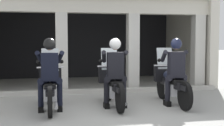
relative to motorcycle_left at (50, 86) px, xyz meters
The scene contains 9 objects.
ground_plane 3.06m from the motorcycle_left, 61.47° to the left, with size 80.00×80.00×0.00m, color #999993.
station_building 4.81m from the motorcycle_left, 72.04° to the left, with size 7.71×4.20×2.97m.
kerb_strip 2.39m from the motorcycle_left, 52.60° to the left, with size 7.21×0.24×0.12m, color #B7B5AD.
motorcycle_left is the anchor object (origin of this frame).
police_officer_left 0.52m from the motorcycle_left, 90.26° to the right, with size 0.63×0.61×1.58m.
motorcycle_center 1.45m from the motorcycle_left, ahead, with size 0.62×2.04×1.35m.
police_officer_center 1.52m from the motorcycle_left, ahead, with size 0.63×0.61×1.58m.
motorcycle_right 2.89m from the motorcycle_left, ahead, with size 0.62×2.04×1.35m.
police_officer_right 2.93m from the motorcycle_left, ahead, with size 0.63×0.61×1.58m.
Camera 1 is at (-1.37, -6.59, 1.51)m, focal length 49.03 mm.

